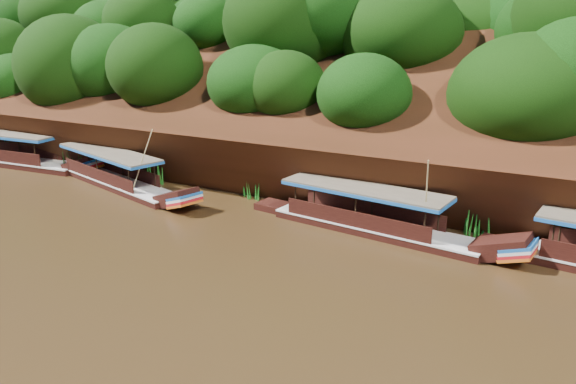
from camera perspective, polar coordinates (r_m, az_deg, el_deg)
ground at (r=22.78m, az=-2.05°, el=-9.41°), size 160.00×160.00×0.00m
riverbank at (r=42.44m, az=13.61°, el=5.27°), size 120.00×30.06×19.40m
boat_1 at (r=28.03m, az=10.09°, el=-3.38°), size 13.00×3.38×4.77m
boat_2 at (r=36.86m, az=-16.46°, el=1.09°), size 13.76×5.42×4.58m
boat_3 at (r=45.23m, az=-25.30°, el=3.07°), size 13.62×3.26×2.87m
reeds at (r=31.85m, az=1.19°, el=0.11°), size 50.81×2.29×2.16m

